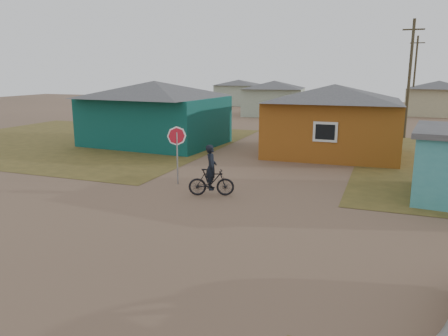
# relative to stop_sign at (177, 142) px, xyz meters

# --- Properties ---
(ground) EXTENTS (120.00, 120.00, 0.00)m
(ground) POSITION_rel_stop_sign_xyz_m (2.63, -4.90, -1.78)
(ground) COLOR brown
(grass_nw) EXTENTS (20.00, 18.00, 0.00)m
(grass_nw) POSITION_rel_stop_sign_xyz_m (-11.37, 8.10, -1.78)
(grass_nw) COLOR brown
(grass_nw) RESTS_ON ground
(house_teal) EXTENTS (8.93, 7.08, 4.00)m
(house_teal) POSITION_rel_stop_sign_xyz_m (-5.87, 8.60, 0.27)
(house_teal) COLOR #0B403A
(house_teal) RESTS_ON ground
(house_yellow) EXTENTS (7.72, 6.76, 3.90)m
(house_yellow) POSITION_rel_stop_sign_xyz_m (5.13, 9.10, 0.22)
(house_yellow) COLOR #934F16
(house_yellow) RESTS_ON ground
(house_pale_west) EXTENTS (7.04, 6.15, 3.60)m
(house_pale_west) POSITION_rel_stop_sign_xyz_m (-3.37, 29.10, 0.08)
(house_pale_west) COLOR #A0AF96
(house_pale_west) RESTS_ON ground
(house_beige_east) EXTENTS (6.95, 6.05, 3.60)m
(house_beige_east) POSITION_rel_stop_sign_xyz_m (12.63, 35.10, 0.08)
(house_beige_east) COLOR tan
(house_beige_east) RESTS_ON ground
(house_pale_north) EXTENTS (6.28, 5.81, 3.40)m
(house_pale_north) POSITION_rel_stop_sign_xyz_m (-11.37, 41.10, -0.03)
(house_pale_north) COLOR #A0AF96
(house_pale_north) RESTS_ON ground
(utility_pole_near) EXTENTS (1.40, 0.20, 8.00)m
(utility_pole_near) POSITION_rel_stop_sign_xyz_m (9.13, 17.10, 2.36)
(utility_pole_near) COLOR #423A28
(utility_pole_near) RESTS_ON ground
(utility_pole_far) EXTENTS (1.40, 0.20, 8.00)m
(utility_pole_far) POSITION_rel_stop_sign_xyz_m (10.13, 33.10, 2.36)
(utility_pole_far) COLOR #423A28
(utility_pole_far) RESTS_ON ground
(stop_sign) EXTENTS (0.77, 0.24, 2.42)m
(stop_sign) POSITION_rel_stop_sign_xyz_m (0.00, 0.00, 0.00)
(stop_sign) COLOR gray
(stop_sign) RESTS_ON ground
(cyclist) EXTENTS (1.79, 1.04, 1.95)m
(cyclist) POSITION_rel_stop_sign_xyz_m (1.96, -1.09, -1.07)
(cyclist) COLOR black
(cyclist) RESTS_ON ground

